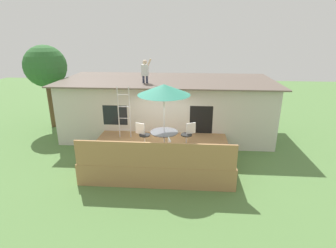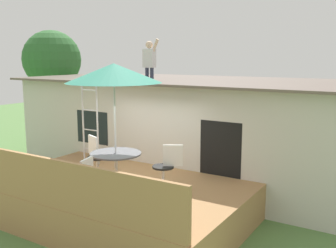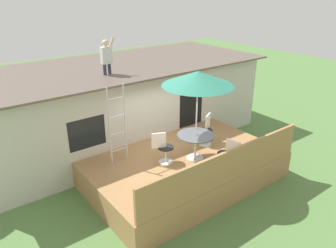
# 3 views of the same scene
# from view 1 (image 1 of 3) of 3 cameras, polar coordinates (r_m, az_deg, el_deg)

# --- Properties ---
(ground_plane) EXTENTS (40.00, 40.00, 0.00)m
(ground_plane) POSITION_cam_1_polar(r_m,az_deg,el_deg) (10.91, -1.67, -8.69)
(ground_plane) COLOR #567F42
(house) EXTENTS (10.50, 4.50, 2.83)m
(house) POSITION_cam_1_polar(r_m,az_deg,el_deg) (13.73, -0.18, 3.67)
(house) COLOR beige
(house) RESTS_ON ground
(deck) EXTENTS (5.46, 3.50, 0.80)m
(deck) POSITION_cam_1_polar(r_m,az_deg,el_deg) (10.73, -1.69, -6.80)
(deck) COLOR #A87A4C
(deck) RESTS_ON ground
(deck_railing) EXTENTS (5.36, 0.08, 0.90)m
(deck_railing) POSITION_cam_1_polar(r_m,az_deg,el_deg) (8.84, -2.89, -6.67)
(deck_railing) COLOR #A87A4C
(deck_railing) RESTS_ON deck
(patio_table) EXTENTS (1.04, 1.04, 0.74)m
(patio_table) POSITION_cam_1_polar(r_m,az_deg,el_deg) (10.05, -0.83, -2.51)
(patio_table) COLOR silver
(patio_table) RESTS_ON deck
(patio_umbrella) EXTENTS (1.90, 1.90, 2.54)m
(patio_umbrella) POSITION_cam_1_polar(r_m,az_deg,el_deg) (9.53, -0.88, 7.37)
(patio_umbrella) COLOR silver
(patio_umbrella) RESTS_ON deck
(step_ladder) EXTENTS (0.52, 0.04, 2.20)m
(step_ladder) POSITION_cam_1_polar(r_m,az_deg,el_deg) (11.27, -9.36, 2.44)
(step_ladder) COLOR silver
(step_ladder) RESTS_ON deck
(person_figure) EXTENTS (0.47, 0.20, 1.11)m
(person_figure) POSITION_cam_1_polar(r_m,az_deg,el_deg) (12.43, -4.90, 11.47)
(person_figure) COLOR #33384C
(person_figure) RESTS_ON house
(patio_chair_left) EXTENTS (0.60, 0.44, 0.92)m
(patio_chair_left) POSITION_cam_1_polar(r_m,az_deg,el_deg) (10.52, -5.36, -2.32)
(patio_chair_left) COLOR silver
(patio_chair_left) RESTS_ON deck
(patio_chair_right) EXTENTS (0.58, 0.44, 0.92)m
(patio_chair_right) POSITION_cam_1_polar(r_m,az_deg,el_deg) (10.54, 4.30, -2.26)
(patio_chair_right) COLOR silver
(patio_chair_right) RESTS_ON deck
(patio_chair_near) EXTENTS (0.44, 0.61, 0.92)m
(patio_chair_near) POSITION_cam_1_polar(r_m,az_deg,el_deg) (9.16, 0.18, -5.63)
(patio_chair_near) COLOR silver
(patio_chair_near) RESTS_ON deck
(backyard_tree) EXTENTS (2.18, 2.18, 4.46)m
(backyard_tree) POSITION_cam_1_polar(r_m,az_deg,el_deg) (15.73, -24.71, 11.02)
(backyard_tree) COLOR brown
(backyard_tree) RESTS_ON ground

